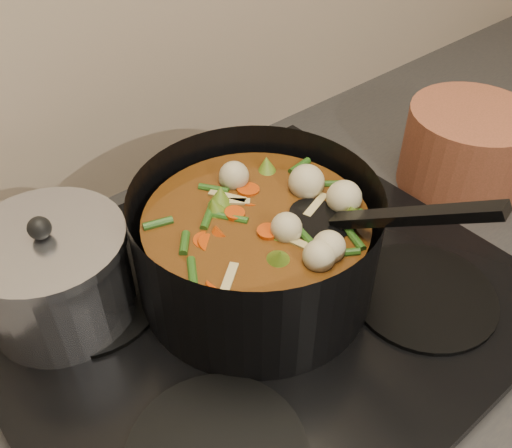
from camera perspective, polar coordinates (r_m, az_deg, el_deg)
stovetop at (r=0.72m, az=0.08°, el=-7.90°), size 0.62×0.54×0.03m
stockpot at (r=0.68m, az=0.05°, el=-2.10°), size 0.31×0.38×0.21m
saucepan at (r=0.69m, az=-19.44°, el=-4.84°), size 0.18×0.18×0.15m
terracotta_crock at (r=0.93m, az=20.16°, el=7.01°), size 0.25×0.25×0.13m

